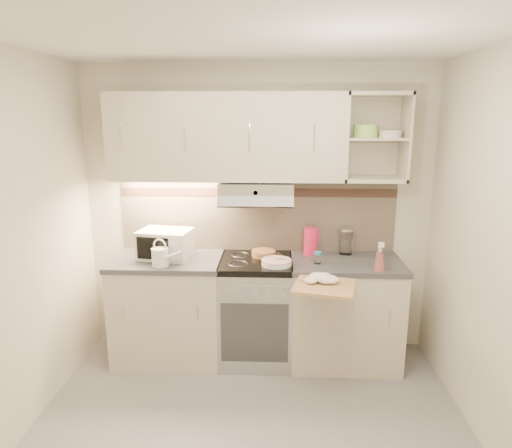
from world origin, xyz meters
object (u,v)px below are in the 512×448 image
Objects in this scene: watering_can at (161,256)px; spray_bottle at (380,258)px; plate_stack at (276,262)px; cutting_board at (325,286)px; microwave at (166,244)px; pink_pitcher at (311,241)px; electric_range at (256,310)px; glass_jar at (346,241)px.

watering_can is 1.72m from spray_bottle.
plate_stack is 0.52m from cutting_board.
microwave reaches higher than pink_pitcher.
pink_pitcher reaches higher than watering_can.
microwave reaches higher than watering_can.
microwave is at bearing 169.84° from plate_stack.
microwave is 1.97× the size of pink_pitcher.
plate_stack is at bearing 145.19° from cutting_board.
electric_range is 3.81× the size of pink_pitcher.
electric_range is 0.75m from pink_pitcher.
watering_can is 1.57m from glass_jar.
microwave is 1.75m from spray_bottle.
pink_pitcher is at bearing 107.69° from cutting_board.
spray_bottle reaches higher than watering_can.
watering_can reaches higher than electric_range.
microwave and spray_bottle have the same top height.
glass_jar is at bearing 14.58° from electric_range.
electric_range is at bearing -165.42° from glass_jar.
spray_bottle is at bearing -64.75° from glass_jar.
glass_jar reaches higher than electric_range.
pink_pitcher is 0.56× the size of cutting_board.
microwave is 1.54m from glass_jar.
watering_can is at bearing -176.31° from pink_pitcher.
electric_range is at bearing 31.93° from watering_can.
electric_range is 1.13m from spray_bottle.
spray_bottle is (1.73, -0.25, -0.03)m from microwave.
glass_jar is (1.52, 0.39, 0.04)m from watering_can.
electric_range is 0.95m from microwave.
pink_pitcher is (0.29, 0.30, 0.10)m from plate_stack.
microwave is 1.40m from cutting_board.
spray_bottle is at bearing -6.20° from plate_stack.
microwave is 1.95× the size of spray_bottle.
pink_pitcher is at bearing 45.96° from plate_stack.
spray_bottle reaches higher than pink_pitcher.
electric_range is 3.46× the size of watering_can.
pink_pitcher is (1.21, 0.36, 0.04)m from watering_can.
cutting_board is (0.35, -0.39, -0.05)m from plate_stack.
glass_jar is 0.54× the size of cutting_board.
plate_stack is 0.43m from pink_pitcher.
plate_stack is at bearing -0.80° from microwave.
electric_range reaches higher than cutting_board.
watering_can is 1.14× the size of glass_jar.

